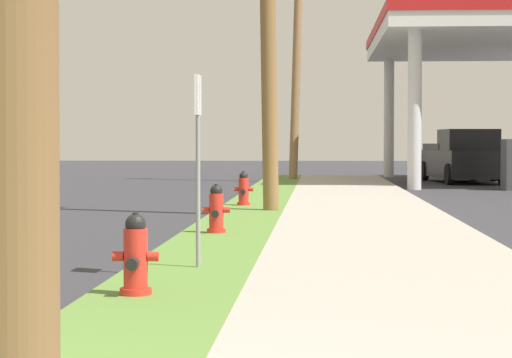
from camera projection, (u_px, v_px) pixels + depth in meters
fire_hydrant_nearest at (136, 259)px, 9.42m from camera, size 0.42×0.37×0.74m
fire_hydrant_second at (216, 211)px, 15.88m from camera, size 0.42×0.38×0.74m
fire_hydrant_third at (244, 190)px, 22.85m from camera, size 0.42×0.37×0.74m
utility_pole_midground at (268, 8)px, 21.00m from camera, size 0.95×1.19×8.03m
utility_pole_background at (297, 40)px, 39.14m from camera, size 1.01×1.16×10.31m
street_sign_post at (198, 130)px, 11.47m from camera, size 0.05×0.36×2.12m
car_white_by_near_pump at (507, 162)px, 42.07m from camera, size 2.03×4.54×1.57m
truck_black_at_forecourt at (462, 158)px, 38.50m from camera, size 2.61×5.57×1.97m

